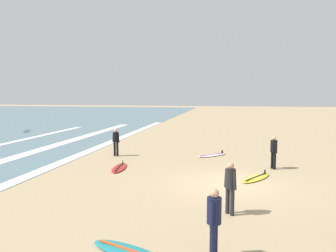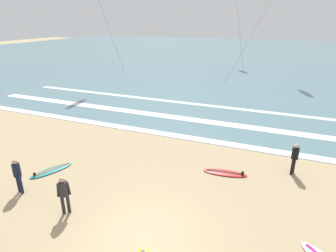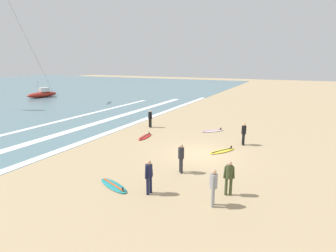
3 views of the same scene
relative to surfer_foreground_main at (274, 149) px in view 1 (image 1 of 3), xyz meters
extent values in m
plane|color=tan|center=(-3.10, 2.17, -0.96)|extent=(160.00, 160.00, 0.00)
cube|color=white|center=(-3.61, 10.82, -0.94)|extent=(54.04, 0.70, 0.01)
cylinder|color=black|center=(-0.09, -0.05, -0.55)|extent=(0.13, 0.13, 0.82)
cylinder|color=black|center=(0.09, 0.05, -0.55)|extent=(0.13, 0.13, 0.82)
cylinder|color=black|center=(0.00, 0.00, 0.15)|extent=(0.32, 0.32, 0.58)
cylinder|color=black|center=(-0.17, -0.09, 0.13)|extent=(0.16, 0.14, 0.56)
cylinder|color=black|center=(0.17, 0.09, 0.13)|extent=(0.16, 0.14, 0.56)
sphere|color=tan|center=(0.00, 0.00, 0.54)|extent=(0.21, 0.21, 0.21)
cylinder|color=#232328|center=(-6.38, 2.13, -0.55)|extent=(0.13, 0.13, 0.82)
cylinder|color=#232328|center=(-6.53, 1.99, -0.55)|extent=(0.13, 0.13, 0.82)
cylinder|color=#232328|center=(-6.45, 2.06, 0.15)|extent=(0.32, 0.32, 0.58)
cylinder|color=#232328|center=(-6.32, 2.19, 0.13)|extent=(0.16, 0.16, 0.56)
cylinder|color=#232328|center=(-6.59, 1.93, 0.13)|extent=(0.16, 0.16, 0.56)
sphere|color=tan|center=(-6.45, 2.06, 0.54)|extent=(0.21, 0.21, 0.21)
cylinder|color=#141938|center=(-9.35, 2.43, -0.55)|extent=(0.13, 0.13, 0.82)
cylinder|color=#141938|center=(-9.15, 2.39, -0.55)|extent=(0.13, 0.13, 0.82)
cylinder|color=#141938|center=(-9.25, 2.41, 0.15)|extent=(0.32, 0.32, 0.58)
cylinder|color=#141938|center=(-9.44, 2.45, 0.13)|extent=(0.15, 0.12, 0.56)
cylinder|color=#141938|center=(-9.07, 2.37, 0.13)|extent=(0.15, 0.12, 0.56)
sphere|color=tan|center=(-9.25, 2.41, 0.54)|extent=(0.21, 0.21, 0.21)
cylinder|color=black|center=(1.71, 8.68, -0.55)|extent=(0.13, 0.13, 0.82)
cylinder|color=black|center=(1.65, 8.49, -0.55)|extent=(0.13, 0.13, 0.82)
cylinder|color=black|center=(1.68, 8.59, 0.15)|extent=(0.32, 0.32, 0.58)
cylinder|color=black|center=(1.74, 8.76, 0.13)|extent=(0.13, 0.16, 0.56)
cylinder|color=black|center=(1.62, 8.41, 0.13)|extent=(0.13, 0.16, 0.56)
sphere|color=#DBB28E|center=(1.68, 8.59, 0.54)|extent=(0.21, 0.21, 0.21)
ellipsoid|color=silver|center=(2.75, 3.09, -0.91)|extent=(1.92, 1.90, 0.09)
cube|color=#BF198C|center=(2.75, 3.09, -0.86)|extent=(1.34, 1.32, 0.01)
cube|color=black|center=(3.34, 2.52, -0.79)|extent=(0.10, 0.10, 0.16)
ellipsoid|color=teal|center=(-9.36, 4.32, -0.91)|extent=(1.34, 2.17, 0.09)
cube|color=#D84C19|center=(-9.36, 4.32, -0.86)|extent=(0.76, 1.69, 0.01)
ellipsoid|color=red|center=(-1.34, 7.34, -0.91)|extent=(2.16, 0.85, 0.09)
cube|color=black|center=(-1.34, 7.34, -0.86)|extent=(1.78, 0.32, 0.01)
cube|color=black|center=(-0.52, 7.44, -0.79)|extent=(0.12, 0.03, 0.16)
ellipsoid|color=yellow|center=(-2.07, 0.96, -0.91)|extent=(2.10, 1.61, 0.09)
cube|color=black|center=(-2.07, 0.96, -0.86)|extent=(1.57, 1.02, 0.01)
cube|color=black|center=(-1.37, 0.53, -0.79)|extent=(0.11, 0.08, 0.16)
camera|label=1|loc=(-16.21, 2.11, 2.70)|focal=34.96mm
camera|label=2|loc=(0.62, -4.76, 6.18)|focal=30.02mm
camera|label=3|loc=(-18.76, -3.17, 4.84)|focal=28.52mm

